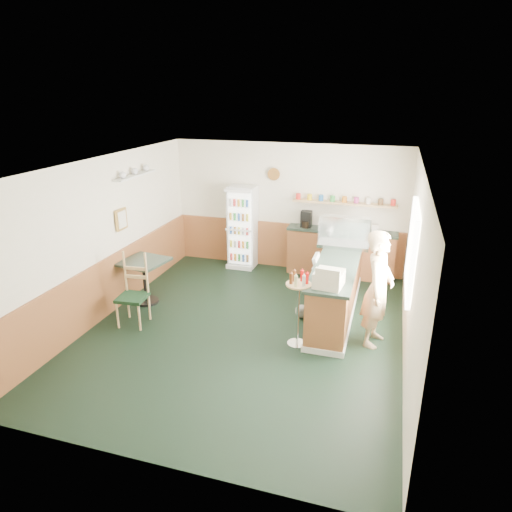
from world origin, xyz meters
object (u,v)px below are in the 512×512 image
at_px(cash_register, 329,279).
at_px(cafe_table, 145,273).
at_px(cafe_chair, 135,287).
at_px(condiment_stand, 298,299).
at_px(display_case, 344,232).
at_px(shopkeeper, 378,289).
at_px(drinks_fridge, 242,227).

bearing_deg(cash_register, cafe_table, 176.50).
relative_size(cash_register, cafe_chair, 0.35).
bearing_deg(condiment_stand, cafe_table, 167.67).
height_order(display_case, condiment_stand, display_case).
bearing_deg(shopkeeper, cafe_table, 98.91).
xyz_separation_m(drinks_fridge, shopkeeper, (2.99, -2.53, 0.01)).
xyz_separation_m(condiment_stand, cafe_table, (-2.97, 0.65, -0.19)).
relative_size(shopkeeper, cafe_chair, 1.50).
bearing_deg(shopkeeper, drinks_fridge, 62.09).
bearing_deg(cash_register, drinks_fridge, 134.79).
height_order(condiment_stand, cafe_chair, cafe_chair).
relative_size(drinks_fridge, cafe_chair, 1.48).
xyz_separation_m(cash_register, shopkeeper, (0.70, 0.33, -0.22)).
bearing_deg(display_case, drinks_fridge, 157.09).
distance_m(condiment_stand, cafe_chair, 2.76).
height_order(drinks_fridge, cash_register, drinks_fridge).
distance_m(shopkeeper, cafe_table, 4.12).
height_order(drinks_fridge, condiment_stand, drinks_fridge).
distance_m(cash_register, cafe_chair, 3.23).
relative_size(cafe_table, cafe_chair, 0.71).
distance_m(display_case, shopkeeper, 1.75).
relative_size(display_case, shopkeeper, 0.51).
xyz_separation_m(drinks_fridge, cash_register, (2.29, -2.86, 0.23)).
relative_size(condiment_stand, cafe_chair, 0.98).
xyz_separation_m(shopkeeper, condiment_stand, (-1.13, -0.40, -0.14)).
distance_m(cash_register, cafe_table, 3.49).
bearing_deg(condiment_stand, cash_register, 10.00).
height_order(display_case, cash_register, display_case).
relative_size(drinks_fridge, condiment_stand, 1.50).
xyz_separation_m(display_case, condiment_stand, (-0.43, -1.97, -0.50)).
bearing_deg(display_case, cafe_chair, -147.70).
distance_m(condiment_stand, cafe_table, 3.05).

